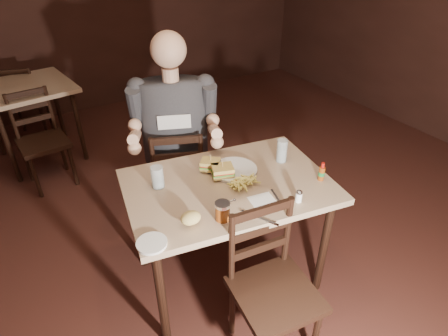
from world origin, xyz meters
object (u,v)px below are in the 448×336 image
chair_far (178,176)px  hot_sauce (322,171)px  diner (174,114)px  syrup_dispenser (223,211)px  bg_table (26,95)px  glass_right (282,151)px  glass_left (157,177)px  side_plate (152,244)px  dinner_plate (234,170)px  bg_chair_near (43,142)px  bg_chair_far (27,101)px  chair_near (276,294)px  main_table (228,195)px

chair_far → hot_sauce: 1.13m
diner → syrup_dispenser: bearing=-77.1°
bg_table → glass_right: size_ratio=6.07×
glass_left → side_plate: bearing=-116.5°
bg_table → dinner_plate: bearing=-68.0°
chair_far → hot_sauce: hot_sauce is taller
bg_chair_near → glass_right: bearing=-60.1°
bg_chair_near → dinner_plate: bg_chair_near is taller
chair_far → bg_chair_far: bearing=-47.8°
chair_far → bg_chair_near: (-0.79, 1.10, -0.01)m
glass_left → chair_near: bearing=-68.2°
bg_table → glass_right: glass_right is taller
bg_table → side_plate: 2.58m
main_table → diner: (-0.04, 0.64, 0.29)m
bg_chair_far → main_table: bearing=123.2°
main_table → bg_chair_near: bg_chair_near is taller
bg_table → side_plate: bearing=-84.6°
bg_chair_far → chair_far: bearing=127.3°
dinner_plate → side_plate: bearing=-153.9°
chair_near → glass_right: 0.87m
side_plate → syrup_dispenser: bearing=-2.0°
bg_chair_far → diner: (0.77, -2.25, 0.56)m
diner → syrup_dispenser: 0.91m
chair_near → diner: (0.02, 1.20, 0.53)m
hot_sauce → chair_near: bearing=-149.9°
main_table → side_plate: size_ratio=9.03×
diner → bg_table: bearing=136.8°
bg_chair_far → bg_chair_near: bg_chair_near is taller
bg_table → chair_far: 1.84m
glass_left → glass_right: 0.79m
side_plate → main_table: bearing=22.6°
main_table → bg_chair_near: (-0.81, 1.78, -0.26)m
chair_far → bg_chair_far: 2.34m
bg_chair_far → side_plate: 3.15m
diner → dinner_plate: 0.59m
bg_chair_far → syrup_dispenser: (0.62, -3.13, 0.41)m
bg_table → chair_near: chair_near is taller
chair_far → bg_chair_far: size_ratio=1.05×
dinner_plate → syrup_dispenser: size_ratio=2.62×
main_table → bg_chair_far: (-0.81, 2.88, -0.27)m
glass_left → side_plate: 0.47m
bg_table → diner: diner is taller
chair_far → glass_left: (-0.34, -0.50, 0.40)m
chair_far → bg_chair_far: (-0.79, 2.20, -0.02)m
bg_table → hot_sauce: (1.29, -2.58, 0.15)m
dinner_plate → diner: bearing=104.2°
chair_near → bg_chair_near: chair_near is taller
hot_sauce → syrup_dispenser: hot_sauce is taller
glass_left → hot_sauce: (0.84, -0.43, -0.01)m
main_table → bg_chair_near: 1.98m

